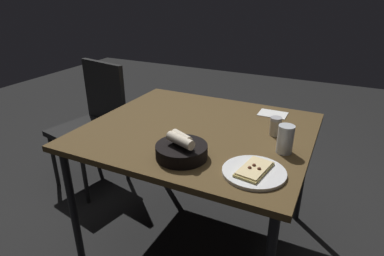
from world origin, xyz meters
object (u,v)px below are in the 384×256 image
pizza_plate (254,171)px  bread_basket (182,150)px  beer_glass (285,140)px  pepper_shaker (275,127)px  dining_table (198,138)px  chair_near (95,117)px

pizza_plate → bread_basket: 0.32m
beer_glass → pepper_shaker: size_ratio=1.38×
bread_basket → dining_table: bearing=102.1°
bread_basket → beer_glass: beer_glass is taller
beer_glass → bread_basket: bearing=-147.8°
dining_table → bread_basket: (0.07, -0.32, 0.09)m
beer_glass → pepper_shaker: bearing=115.8°
chair_near → beer_glass: bearing=-13.6°
chair_near → dining_table: bearing=-15.8°
pepper_shaker → chair_near: chair_near is taller
beer_glass → chair_near: chair_near is taller
pizza_plate → pepper_shaker: 0.40m
bread_basket → chair_near: chair_near is taller
dining_table → chair_near: bearing=164.2°
bread_basket → pepper_shaker: 0.52m
pizza_plate → beer_glass: beer_glass is taller
pizza_plate → beer_glass: bearing=73.5°
bread_basket → chair_near: size_ratio=0.25×
beer_glass → dining_table: bearing=171.4°
dining_table → pepper_shaker: 0.41m
dining_table → pepper_shaker: bearing=14.1°
beer_glass → chair_near: (-1.45, 0.35, -0.27)m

